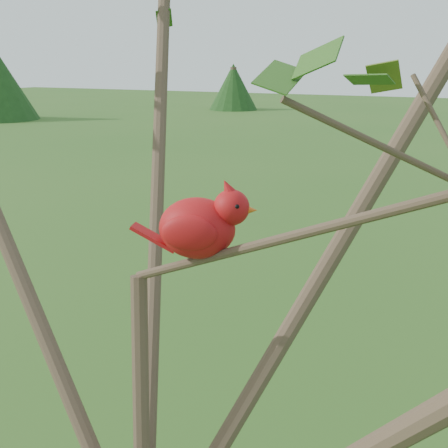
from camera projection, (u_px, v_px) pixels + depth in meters
crabapple_tree at (129, 213)px, 0.95m from camera, size 2.35×2.05×2.95m
cardinal at (201, 225)px, 1.03m from camera, size 0.23×0.15×0.17m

